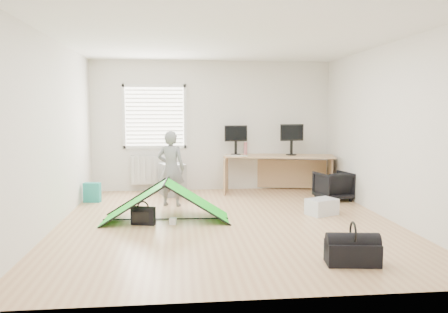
{
  "coord_description": "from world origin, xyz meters",
  "views": [
    {
      "loc": [
        -0.71,
        -6.42,
        1.67
      ],
      "look_at": [
        0.0,
        0.4,
        0.95
      ],
      "focal_mm": 35.0,
      "sensor_mm": 36.0,
      "label": 1
    }
  ],
  "objects": [
    {
      "name": "monitor_left",
      "position": [
        0.46,
        2.49,
        0.98
      ],
      "size": [
        0.48,
        0.13,
        0.45
      ],
      "primitive_type": "cube",
      "rotation": [
        0.0,
        0.0,
        0.07
      ],
      "color": "black",
      "rests_on": "desk"
    },
    {
      "name": "tote_bag",
      "position": [
        -2.3,
        1.67,
        0.18
      ],
      "size": [
        0.32,
        0.18,
        0.36
      ],
      "primitive_type": "cube",
      "rotation": [
        0.0,
        0.0,
        -0.18
      ],
      "color": "teal",
      "rests_on": "ground"
    },
    {
      "name": "desk",
      "position": [
        1.34,
        2.35,
        0.38
      ],
      "size": [
        2.32,
        1.16,
        0.76
      ],
      "primitive_type": "cube",
      "rotation": [
        0.0,
        0.0,
        -0.21
      ],
      "color": "tan",
      "rests_on": "ground"
    },
    {
      "name": "duffel_bag",
      "position": [
        1.16,
        -1.97,
        0.12
      ],
      "size": [
        0.6,
        0.36,
        0.25
      ],
      "primitive_type": "cube",
      "rotation": [
        0.0,
        0.0,
        -0.14
      ],
      "color": "black",
      "rests_on": "ground"
    },
    {
      "name": "laptop_bag",
      "position": [
        -1.24,
        -0.04,
        0.13
      ],
      "size": [
        0.37,
        0.21,
        0.26
      ],
      "primitive_type": "cube",
      "rotation": [
        0.0,
        0.0,
        -0.3
      ],
      "color": "black",
      "rests_on": "ground"
    },
    {
      "name": "monitor_right",
      "position": [
        1.6,
        2.35,
        0.99
      ],
      "size": [
        0.5,
        0.16,
        0.47
      ],
      "primitive_type": "cube",
      "rotation": [
        0.0,
        0.0,
        0.11
      ],
      "color": "black",
      "rests_on": "desk"
    },
    {
      "name": "filing_cabinet",
      "position": [
        -0.84,
        2.2,
        0.31
      ],
      "size": [
        0.57,
        0.65,
        0.63
      ],
      "primitive_type": "cube",
      "rotation": [
        0.0,
        0.0,
        0.37
      ],
      "color": "gray",
      "rests_on": "ground"
    },
    {
      "name": "back_wall",
      "position": [
        0.0,
        2.75,
        1.35
      ],
      "size": [
        5.0,
        0.02,
        2.7
      ],
      "primitive_type": "cube",
      "color": "silver",
      "rests_on": "ground"
    },
    {
      "name": "keyboard",
      "position": [
        0.45,
        2.26,
        0.77
      ],
      "size": [
        0.47,
        0.29,
        0.02
      ],
      "primitive_type": "cube",
      "rotation": [
        0.0,
        0.0,
        -0.34
      ],
      "color": "beige",
      "rests_on": "desk"
    },
    {
      "name": "thermos",
      "position": [
        0.68,
        2.56,
        0.89
      ],
      "size": [
        0.09,
        0.09,
        0.26
      ],
      "primitive_type": "cylinder",
      "rotation": [
        0.0,
        0.0,
        -0.39
      ],
      "color": "#B36469",
      "rests_on": "desk"
    },
    {
      "name": "storage_crate",
      "position": [
        1.58,
        0.29,
        0.13
      ],
      "size": [
        0.56,
        0.49,
        0.26
      ],
      "primitive_type": "cube",
      "rotation": [
        0.0,
        0.0,
        0.44
      ],
      "color": "silver",
      "rests_on": "ground"
    },
    {
      "name": "window",
      "position": [
        -1.2,
        2.71,
        1.55
      ],
      "size": [
        1.2,
        0.06,
        1.2
      ],
      "primitive_type": "cube",
      "color": "silver",
      "rests_on": "back_wall"
    },
    {
      "name": "white_box",
      "position": [
        -0.81,
        -0.07,
        0.05
      ],
      "size": [
        0.11,
        0.11,
        0.1
      ],
      "primitive_type": "cube",
      "rotation": [
        0.0,
        0.0,
        -0.21
      ],
      "color": "silver",
      "rests_on": "ground"
    },
    {
      "name": "ground",
      "position": [
        0.0,
        0.0,
        0.0
      ],
      "size": [
        5.5,
        5.5,
        0.0
      ],
      "primitive_type": "plane",
      "color": "tan",
      "rests_on": "ground"
    },
    {
      "name": "radiator",
      "position": [
        -1.2,
        2.67,
        0.45
      ],
      "size": [
        1.0,
        0.12,
        0.6
      ],
      "primitive_type": "cube",
      "color": "silver",
      "rests_on": "back_wall"
    },
    {
      "name": "kite",
      "position": [
        -0.92,
        0.2,
        0.3
      ],
      "size": [
        1.96,
        0.95,
        0.59
      ],
      "primitive_type": null,
      "rotation": [
        0.0,
        0.0,
        -0.06
      ],
      "color": "#14D61E",
      "rests_on": "ground"
    },
    {
      "name": "person",
      "position": [
        -0.85,
        1.22,
        0.66
      ],
      "size": [
        0.55,
        0.44,
        1.32
      ],
      "primitive_type": "imported",
      "rotation": [
        0.0,
        0.0,
        2.87
      ],
      "color": "slate",
      "rests_on": "ground"
    },
    {
      "name": "office_chair",
      "position": [
        2.16,
        1.39,
        0.27
      ],
      "size": [
        0.7,
        0.71,
        0.54
      ],
      "primitive_type": "imported",
      "rotation": [
        0.0,
        0.0,
        3.37
      ],
      "color": "black",
      "rests_on": "ground"
    }
  ]
}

